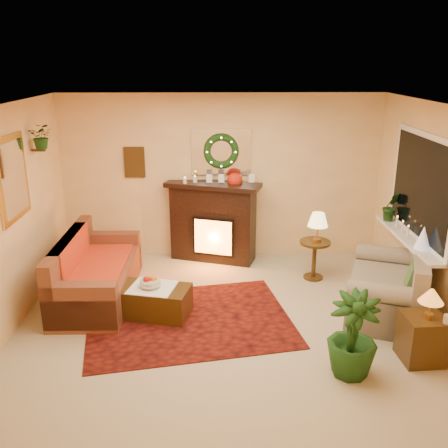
{
  "coord_description": "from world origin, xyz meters",
  "views": [
    {
      "loc": [
        -0.14,
        -5.46,
        3.08
      ],
      "look_at": [
        0.0,
        0.35,
        1.15
      ],
      "focal_mm": 40.0,
      "sensor_mm": 36.0,
      "label": 1
    }
  ],
  "objects_px": {
    "end_table_square": "(422,337)",
    "side_table_round": "(314,258)",
    "loveseat": "(387,281)",
    "coffee_table": "(153,300)",
    "fireplace": "(213,226)",
    "sofa": "(97,267)"
  },
  "relations": [
    {
      "from": "end_table_square",
      "to": "side_table_round",
      "type": "bearing_deg",
      "value": 109.25
    },
    {
      "from": "loveseat",
      "to": "end_table_square",
      "type": "distance_m",
      "value": 1.11
    },
    {
      "from": "end_table_square",
      "to": "coffee_table",
      "type": "bearing_deg",
      "value": 160.53
    },
    {
      "from": "fireplace",
      "to": "end_table_square",
      "type": "bearing_deg",
      "value": -34.81
    },
    {
      "from": "side_table_round",
      "to": "coffee_table",
      "type": "xyz_separation_m",
      "value": [
        -2.23,
        -1.07,
        -0.12
      ]
    },
    {
      "from": "sofa",
      "to": "end_table_square",
      "type": "bearing_deg",
      "value": -22.38
    },
    {
      "from": "sofa",
      "to": "side_table_round",
      "type": "distance_m",
      "value": 3.07
    },
    {
      "from": "sofa",
      "to": "end_table_square",
      "type": "relative_size",
      "value": 3.84
    },
    {
      "from": "loveseat",
      "to": "end_table_square",
      "type": "relative_size",
      "value": 2.93
    },
    {
      "from": "sofa",
      "to": "side_table_round",
      "type": "height_order",
      "value": "sofa"
    },
    {
      "from": "end_table_square",
      "to": "coffee_table",
      "type": "distance_m",
      "value": 3.15
    },
    {
      "from": "sofa",
      "to": "loveseat",
      "type": "bearing_deg",
      "value": -6.94
    },
    {
      "from": "sofa",
      "to": "side_table_round",
      "type": "relative_size",
      "value": 3.44
    },
    {
      "from": "sofa",
      "to": "coffee_table",
      "type": "relative_size",
      "value": 2.2
    },
    {
      "from": "fireplace",
      "to": "side_table_round",
      "type": "relative_size",
      "value": 2.25
    },
    {
      "from": "sofa",
      "to": "end_table_square",
      "type": "distance_m",
      "value": 4.09
    },
    {
      "from": "loveseat",
      "to": "end_table_square",
      "type": "height_order",
      "value": "loveseat"
    },
    {
      "from": "side_table_round",
      "to": "end_table_square",
      "type": "distance_m",
      "value": 2.24
    },
    {
      "from": "loveseat",
      "to": "coffee_table",
      "type": "height_order",
      "value": "loveseat"
    },
    {
      "from": "side_table_round",
      "to": "coffee_table",
      "type": "height_order",
      "value": "side_table_round"
    },
    {
      "from": "fireplace",
      "to": "loveseat",
      "type": "xyz_separation_m",
      "value": [
        2.19,
        -1.81,
        -0.13
      ]
    },
    {
      "from": "sofa",
      "to": "fireplace",
      "type": "height_order",
      "value": "fireplace"
    }
  ]
}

